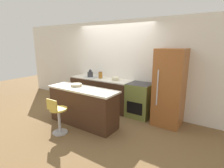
% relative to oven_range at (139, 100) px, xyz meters
% --- Properties ---
extents(ground_plane, '(14.00, 14.00, 0.00)m').
position_rel_oven_range_xyz_m(ground_plane, '(-1.02, -0.32, -0.46)').
color(ground_plane, brown).
extents(wall_back, '(8.00, 0.06, 2.60)m').
position_rel_oven_range_xyz_m(wall_back, '(-1.02, 0.33, 0.84)').
color(wall_back, white).
rests_on(wall_back, ground_plane).
extents(back_counter, '(2.00, 0.60, 0.92)m').
position_rel_oven_range_xyz_m(back_counter, '(-1.32, 0.00, -0.00)').
color(back_counter, '#422819').
rests_on(back_counter, ground_plane).
extents(kitchen_island, '(1.83, 0.58, 0.91)m').
position_rel_oven_range_xyz_m(kitchen_island, '(-0.95, -1.20, -0.00)').
color(kitchen_island, '#422819').
rests_on(kitchen_island, ground_plane).
extents(oven_range, '(0.62, 0.61, 0.92)m').
position_rel_oven_range_xyz_m(oven_range, '(0.00, 0.00, 0.00)').
color(oven_range, olive).
rests_on(oven_range, ground_plane).
extents(refrigerator, '(0.65, 0.69, 1.84)m').
position_rel_oven_range_xyz_m(refrigerator, '(0.78, -0.03, 0.46)').
color(refrigerator, '#995628').
rests_on(refrigerator, ground_plane).
extents(stool_chair, '(0.37, 0.37, 0.82)m').
position_rel_oven_range_xyz_m(stool_chair, '(-1.07, -1.86, -0.05)').
color(stool_chair, '#B7B7BC').
rests_on(stool_chair, ground_plane).
extents(kettle, '(0.18, 0.18, 0.23)m').
position_rel_oven_range_xyz_m(kettle, '(-1.73, 0.01, 0.55)').
color(kettle, '#333338').
rests_on(kettle, back_counter).
extents(mixing_bowl, '(0.21, 0.21, 0.08)m').
position_rel_oven_range_xyz_m(mixing_bowl, '(-0.79, 0.01, 0.50)').
color(mixing_bowl, beige).
rests_on(mixing_bowl, back_counter).
extents(canister_jar, '(0.12, 0.12, 0.19)m').
position_rel_oven_range_xyz_m(canister_jar, '(-1.33, 0.01, 0.56)').
color(canister_jar, '#9E6623').
rests_on(canister_jar, back_counter).
extents(fruit_bowl, '(0.27, 0.27, 0.06)m').
position_rel_oven_range_xyz_m(fruit_bowl, '(-1.22, -1.13, 0.48)').
color(fruit_bowl, '#C1B28E').
rests_on(fruit_bowl, kitchen_island).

